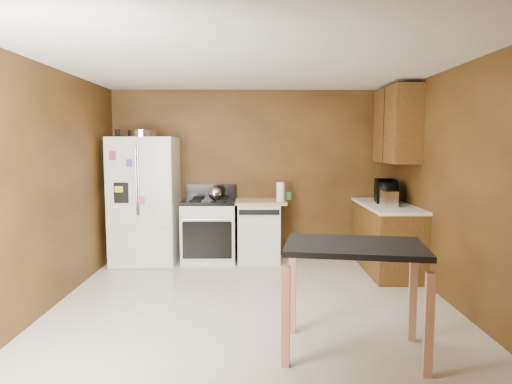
{
  "coord_description": "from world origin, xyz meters",
  "views": [
    {
      "loc": [
        0.01,
        -4.6,
        1.69
      ],
      "look_at": [
        0.03,
        0.85,
        1.13
      ],
      "focal_mm": 32.0,
      "sensor_mm": 36.0,
      "label": 1
    }
  ],
  "objects_px": {
    "green_canister": "(288,196)",
    "dishwasher": "(259,230)",
    "island": "(354,262)",
    "pen_cup": "(118,133)",
    "microwave": "(386,192)",
    "toaster": "(389,199)",
    "gas_range": "(209,230)",
    "refrigerator": "(145,200)",
    "paper_towel": "(280,192)",
    "roasting_pan": "(142,134)",
    "kettle": "(215,194)"
  },
  "relations": [
    {
      "from": "green_canister",
      "to": "dishwasher",
      "type": "distance_m",
      "value": 0.66
    },
    {
      "from": "island",
      "to": "pen_cup",
      "type": "bearing_deg",
      "value": 133.6
    },
    {
      "from": "green_canister",
      "to": "microwave",
      "type": "xyz_separation_m",
      "value": [
        1.34,
        -0.36,
        0.1
      ]
    },
    {
      "from": "microwave",
      "to": "dishwasher",
      "type": "relative_size",
      "value": 0.57
    },
    {
      "from": "toaster",
      "to": "microwave",
      "type": "distance_m",
      "value": 0.46
    },
    {
      "from": "microwave",
      "to": "gas_range",
      "type": "distance_m",
      "value": 2.56
    },
    {
      "from": "refrigerator",
      "to": "paper_towel",
      "type": "bearing_deg",
      "value": -0.19
    },
    {
      "from": "roasting_pan",
      "to": "paper_towel",
      "type": "relative_size",
      "value": 1.45
    },
    {
      "from": "pen_cup",
      "to": "gas_range",
      "type": "relative_size",
      "value": 0.1
    },
    {
      "from": "roasting_pan",
      "to": "gas_range",
      "type": "height_order",
      "value": "roasting_pan"
    },
    {
      "from": "green_canister",
      "to": "dishwasher",
      "type": "bearing_deg",
      "value": -168.37
    },
    {
      "from": "paper_towel",
      "to": "green_canister",
      "type": "xyz_separation_m",
      "value": [
        0.12,
        0.18,
        -0.08
      ]
    },
    {
      "from": "gas_range",
      "to": "island",
      "type": "height_order",
      "value": "gas_range"
    },
    {
      "from": "pen_cup",
      "to": "refrigerator",
      "type": "bearing_deg",
      "value": 7.37
    },
    {
      "from": "green_canister",
      "to": "gas_range",
      "type": "distance_m",
      "value": 1.25
    },
    {
      "from": "island",
      "to": "roasting_pan",
      "type": "bearing_deg",
      "value": 129.49
    },
    {
      "from": "pen_cup",
      "to": "dishwasher",
      "type": "distance_m",
      "value": 2.43
    },
    {
      "from": "kettle",
      "to": "island",
      "type": "xyz_separation_m",
      "value": [
        1.36,
        -2.91,
        -0.24
      ]
    },
    {
      "from": "roasting_pan",
      "to": "green_canister",
      "type": "xyz_separation_m",
      "value": [
        2.07,
        0.18,
        -0.9
      ]
    },
    {
      "from": "green_canister",
      "to": "microwave",
      "type": "bearing_deg",
      "value": -15.0
    },
    {
      "from": "green_canister",
      "to": "toaster",
      "type": "bearing_deg",
      "value": -32.99
    },
    {
      "from": "green_canister",
      "to": "toaster",
      "type": "height_order",
      "value": "toaster"
    },
    {
      "from": "pen_cup",
      "to": "microwave",
      "type": "bearing_deg",
      "value": -2.16
    },
    {
      "from": "roasting_pan",
      "to": "microwave",
      "type": "distance_m",
      "value": 3.5
    },
    {
      "from": "roasting_pan",
      "to": "kettle",
      "type": "relative_size",
      "value": 2.04
    },
    {
      "from": "toaster",
      "to": "island",
      "type": "xyz_separation_m",
      "value": [
        -0.94,
        -2.25,
        -0.25
      ]
    },
    {
      "from": "paper_towel",
      "to": "dishwasher",
      "type": "height_order",
      "value": "paper_towel"
    },
    {
      "from": "toaster",
      "to": "gas_range",
      "type": "distance_m",
      "value": 2.55
    },
    {
      "from": "pen_cup",
      "to": "refrigerator",
      "type": "distance_m",
      "value": 1.02
    },
    {
      "from": "roasting_pan",
      "to": "gas_range",
      "type": "relative_size",
      "value": 0.35
    },
    {
      "from": "paper_towel",
      "to": "island",
      "type": "relative_size",
      "value": 0.22
    },
    {
      "from": "refrigerator",
      "to": "gas_range",
      "type": "distance_m",
      "value": 1.01
    },
    {
      "from": "roasting_pan",
      "to": "kettle",
      "type": "height_order",
      "value": "roasting_pan"
    },
    {
      "from": "microwave",
      "to": "refrigerator",
      "type": "height_order",
      "value": "refrigerator"
    },
    {
      "from": "roasting_pan",
      "to": "dishwasher",
      "type": "bearing_deg",
      "value": 3.33
    },
    {
      "from": "pen_cup",
      "to": "island",
      "type": "distance_m",
      "value": 4.08
    },
    {
      "from": "kettle",
      "to": "green_canister",
      "type": "relative_size",
      "value": 1.76
    },
    {
      "from": "green_canister",
      "to": "island",
      "type": "relative_size",
      "value": 0.09
    },
    {
      "from": "green_canister",
      "to": "microwave",
      "type": "height_order",
      "value": "microwave"
    },
    {
      "from": "microwave",
      "to": "green_canister",
      "type": "bearing_deg",
      "value": 84.27
    },
    {
      "from": "roasting_pan",
      "to": "island",
      "type": "xyz_separation_m",
      "value": [
        2.38,
        -2.88,
        -1.09
      ]
    },
    {
      "from": "paper_towel",
      "to": "dishwasher",
      "type": "xyz_separation_m",
      "value": [
        -0.31,
        0.09,
        -0.57
      ]
    },
    {
      "from": "pen_cup",
      "to": "kettle",
      "type": "relative_size",
      "value": 0.56
    },
    {
      "from": "green_canister",
      "to": "gas_range",
      "type": "relative_size",
      "value": 0.1
    },
    {
      "from": "dishwasher",
      "to": "island",
      "type": "bearing_deg",
      "value": -76.16
    },
    {
      "from": "green_canister",
      "to": "island",
      "type": "distance_m",
      "value": 3.09
    },
    {
      "from": "roasting_pan",
      "to": "paper_towel",
      "type": "bearing_deg",
      "value": 0.13
    },
    {
      "from": "kettle",
      "to": "dishwasher",
      "type": "xyz_separation_m",
      "value": [
        0.63,
        0.07,
        -0.54
      ]
    },
    {
      "from": "gas_range",
      "to": "refrigerator",
      "type": "bearing_deg",
      "value": -176.19
    },
    {
      "from": "gas_range",
      "to": "dishwasher",
      "type": "xyz_separation_m",
      "value": [
        0.72,
        0.02,
        -0.01
      ]
    }
  ]
}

